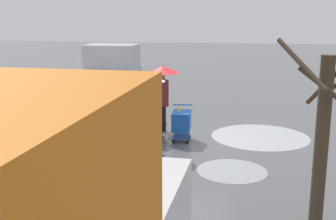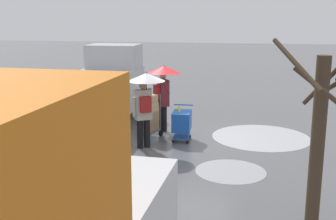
# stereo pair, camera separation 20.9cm
# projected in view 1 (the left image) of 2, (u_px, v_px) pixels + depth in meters

# --- Properties ---
(ground_plane) EXTENTS (90.00, 90.00, 0.00)m
(ground_plane) POSITION_uv_depth(u_px,v_px,m) (191.00, 137.00, 13.09)
(ground_plane) COLOR #5B5B5E
(slush_patch_near_cluster) EXTENTS (1.70, 1.70, 0.01)m
(slush_patch_near_cluster) POSITION_uv_depth(u_px,v_px,m) (232.00, 171.00, 10.26)
(slush_patch_near_cluster) COLOR #999BA0
(slush_patch_near_cluster) RESTS_ON ground
(slush_patch_mid_street) EXTENTS (2.99, 2.99, 0.01)m
(slush_patch_mid_street) POSITION_uv_depth(u_px,v_px,m) (260.00, 137.00, 13.14)
(slush_patch_mid_street) COLOR #ADAFB5
(slush_patch_mid_street) RESTS_ON ground
(cargo_van_parked_right) EXTENTS (2.27, 5.37, 2.60)m
(cargo_van_parked_right) POSITION_uv_depth(u_px,v_px,m) (99.00, 90.00, 14.40)
(cargo_van_parked_right) COLOR #B7BABF
(cargo_van_parked_right) RESTS_ON ground
(shopping_cart_vendor) EXTENTS (0.58, 0.84, 1.04)m
(shopping_cart_vendor) POSITION_uv_depth(u_px,v_px,m) (181.00, 122.00, 12.63)
(shopping_cart_vendor) COLOR #1951B2
(shopping_cart_vendor) RESTS_ON ground
(hand_dolly_boxes) EXTENTS (0.70, 0.82, 1.32)m
(hand_dolly_boxes) POSITION_uv_depth(u_px,v_px,m) (149.00, 114.00, 12.91)
(hand_dolly_boxes) COLOR #515156
(hand_dolly_boxes) RESTS_ON ground
(pedestrian_pink_side) EXTENTS (1.04, 1.04, 2.15)m
(pedestrian_pink_side) POSITION_uv_depth(u_px,v_px,m) (145.00, 93.00, 11.74)
(pedestrian_pink_side) COLOR black
(pedestrian_pink_side) RESTS_ON ground
(pedestrian_black_side) EXTENTS (1.04, 1.04, 2.15)m
(pedestrian_black_side) POSITION_uv_depth(u_px,v_px,m) (162.00, 83.00, 13.47)
(pedestrian_black_side) COLOR black
(pedestrian_black_side) RESTS_ON ground
(bare_tree_near) EXTENTS (1.45, 1.44, 3.37)m
(bare_tree_near) POSITION_uv_depth(u_px,v_px,m) (323.00, 132.00, 7.27)
(bare_tree_near) COLOR #423323
(bare_tree_near) RESTS_ON ground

